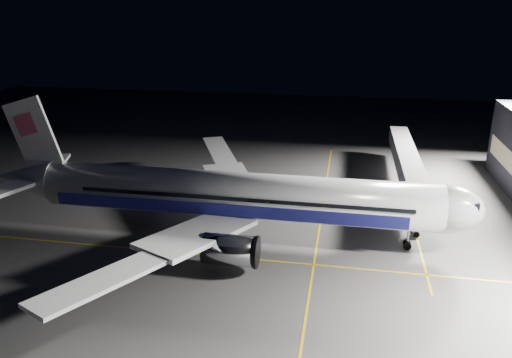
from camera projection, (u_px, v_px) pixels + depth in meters
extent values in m
plane|color=#4C4C4F|center=(237.00, 234.00, 62.38)|extent=(200.00, 200.00, 0.00)
cube|color=gold|center=(317.00, 241.00, 60.66)|extent=(0.25, 80.00, 0.01)
cube|color=gold|center=(226.00, 257.00, 56.82)|extent=(70.00, 0.25, 0.01)
cube|color=gold|center=(411.00, 215.00, 67.87)|extent=(0.25, 40.00, 0.01)
cylinder|color=silver|center=(237.00, 195.00, 60.60)|extent=(48.00, 5.60, 5.60)
ellipsoid|color=silver|center=(443.00, 209.00, 56.49)|extent=(8.96, 5.60, 5.60)
cube|color=black|center=(466.00, 202.00, 55.76)|extent=(2.20, 3.40, 0.90)
cone|color=silver|center=(25.00, 178.00, 65.39)|extent=(9.00, 5.49, 5.49)
cube|color=navy|center=(234.00, 193.00, 63.65)|extent=(42.24, 0.25, 1.50)
cube|color=navy|center=(223.00, 210.00, 58.50)|extent=(42.24, 0.25, 1.50)
cube|color=silver|center=(232.00, 184.00, 68.98)|extent=(11.36, 15.23, 1.53)
cube|color=silver|center=(198.00, 233.00, 54.16)|extent=(11.36, 15.23, 1.53)
cube|color=silver|center=(219.00, 151.00, 81.13)|extent=(8.57, 13.22, 1.31)
cube|color=silver|center=(101.00, 282.00, 43.14)|extent=(8.57, 13.22, 1.31)
cube|color=silver|center=(50.00, 164.00, 70.02)|extent=(6.20, 9.67, 0.45)
cube|color=silver|center=(2.00, 190.00, 60.39)|extent=(6.20, 9.67, 0.45)
cube|color=white|center=(34.00, 135.00, 63.02)|extent=(7.53, 0.40, 10.28)
cube|color=#E64E78|center=(27.00, 124.00, 62.69)|extent=(3.22, 0.55, 3.22)
cylinder|color=#B7B7BF|center=(259.00, 191.00, 69.66)|extent=(5.60, 3.40, 3.40)
cylinder|color=#B7B7BF|center=(230.00, 250.00, 52.98)|extent=(5.60, 3.40, 3.40)
cylinder|color=#9999A0|center=(408.00, 239.00, 58.45)|extent=(0.26, 0.26, 2.50)
cylinder|color=black|center=(407.00, 245.00, 58.71)|extent=(0.90, 0.70, 0.90)
cylinder|color=#9999A0|center=(222.00, 210.00, 66.46)|extent=(0.26, 0.26, 2.50)
cylinder|color=#9999A0|center=(204.00, 238.00, 58.49)|extent=(0.26, 0.26, 2.50)
cylinder|color=black|center=(222.00, 215.00, 66.69)|extent=(1.10, 1.60, 1.10)
cylinder|color=black|center=(204.00, 244.00, 58.73)|extent=(1.10, 1.60, 1.10)
cube|color=#B2B2B7|center=(407.00, 161.00, 75.64)|extent=(3.00, 33.90, 2.80)
cube|color=#B2B2B7|center=(420.00, 200.00, 60.96)|extent=(3.60, 3.20, 3.40)
cylinder|color=#9999A0|center=(417.00, 222.00, 61.98)|extent=(0.70, 0.70, 3.10)
cylinder|color=black|center=(417.00, 234.00, 61.55)|extent=(0.70, 0.30, 0.70)
cylinder|color=black|center=(415.00, 228.00, 63.22)|extent=(0.70, 0.30, 0.70)
cube|color=black|center=(200.00, 177.00, 80.31)|extent=(2.79, 2.23, 1.11)
cube|color=black|center=(200.00, 173.00, 80.07)|extent=(1.29, 1.29, 0.61)
sphere|color=#FFF2CC|center=(197.00, 179.00, 79.50)|extent=(0.26, 0.26, 0.26)
sphere|color=#FFF2CC|center=(203.00, 179.00, 79.65)|extent=(0.26, 0.26, 0.26)
cylinder|color=black|center=(206.00, 178.00, 81.39)|extent=(0.65, 0.41, 0.61)
cylinder|color=black|center=(206.00, 182.00, 79.79)|extent=(0.65, 0.41, 0.61)
cylinder|color=black|center=(194.00, 179.00, 81.13)|extent=(0.65, 0.41, 0.61)
cylinder|color=black|center=(195.00, 182.00, 79.53)|extent=(0.65, 0.41, 0.61)
cone|color=#E55209|center=(221.00, 217.00, 66.52)|extent=(0.41, 0.41, 0.61)
cone|color=#E55209|center=(219.00, 212.00, 68.06)|extent=(0.40, 0.40, 0.60)
cone|color=#E55209|center=(218.00, 190.00, 76.30)|extent=(0.44, 0.44, 0.66)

